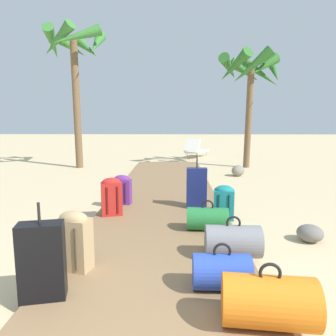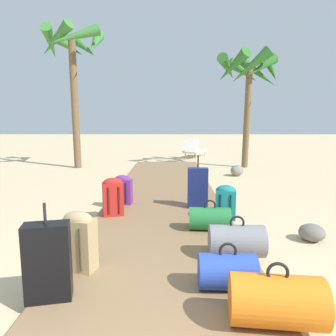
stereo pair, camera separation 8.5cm
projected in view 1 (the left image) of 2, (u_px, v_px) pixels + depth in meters
The scene contains 17 objects.
ground_plane at pixel (162, 213), 5.47m from camera, with size 60.00×60.00×0.00m, color #D1BA8C.
boardwalk at pixel (164, 196), 6.47m from camera, with size 2.11×10.20×0.08m, color olive.
backpack_purple at pixel (122, 189), 5.71m from camera, with size 0.34×0.23×0.53m.
duffel_bag_green at pixel (207, 219), 4.36m from camera, with size 0.58×0.35×0.43m.
backpack_tan at pixel (74, 239), 3.19m from camera, with size 0.37×0.28×0.61m.
suitcase_navy at pixel (197, 188), 5.45m from camera, with size 0.36×0.20×0.91m.
duffel_bag_blue at pixel (222, 272), 2.83m from camera, with size 0.52×0.33×0.44m.
suitcase_black at pixel (42, 261), 2.66m from camera, with size 0.40×0.27×0.84m.
backpack_red at pixel (112, 196), 5.02m from camera, with size 0.36×0.26×0.61m.
duffel_bag_grey at pixel (233, 241), 3.50m from camera, with size 0.61×0.37×0.47m.
duffel_bag_orange at pixel (269, 302), 2.31m from camera, with size 0.71×0.46×0.50m.
backpack_teal at pixel (224, 201), 4.83m from camera, with size 0.34×0.29×0.53m.
palm_tree_far_right at pixel (251, 74), 10.14m from camera, with size 2.26×2.25×3.80m.
palm_tree_far_left at pixel (74, 54), 9.95m from camera, with size 2.01×2.04×4.51m.
lounge_chair at pixel (196, 150), 13.44m from camera, with size 1.18×1.62×0.82m.
rock_right_mid at pixel (238, 171), 9.01m from camera, with size 0.43×0.33×0.31m, color gray.
rock_right_far at pixel (310, 233), 4.16m from camera, with size 0.32×0.34×0.23m, color slate.
Camera 1 is at (0.20, -1.21, 1.59)m, focal length 33.76 mm.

